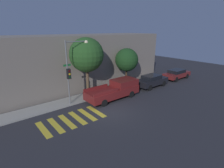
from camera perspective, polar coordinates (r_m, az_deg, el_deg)
ground_plane at (r=15.22m, az=-0.75°, el=-9.05°), size 60.00×60.00×0.00m
sidewalk at (r=18.34m, az=-8.85°, el=-4.23°), size 26.00×1.89×0.14m
building_row at (r=21.27m, az=-15.27°, el=6.83°), size 26.00×6.00×6.15m
crosswalk at (r=14.36m, az=-12.83°, el=-11.26°), size 4.95×2.60×0.00m
traffic_light_pole at (r=15.95m, az=-12.79°, el=5.92°), size 2.55×0.56×5.90m
pickup_truck at (r=17.77m, az=1.13°, el=-1.85°), size 5.68×2.02×1.79m
sedan_near_corner at (r=21.85m, az=12.85°, el=1.11°), size 4.27×1.80×1.47m
sedan_middle at (r=26.32m, az=20.36°, el=3.13°), size 4.46×1.79×1.37m
tree_near_corner at (r=17.65m, az=-8.32°, el=9.32°), size 3.43×3.43×6.07m
tree_midblock at (r=21.16m, az=4.81°, el=7.83°), size 2.78×2.78×4.65m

